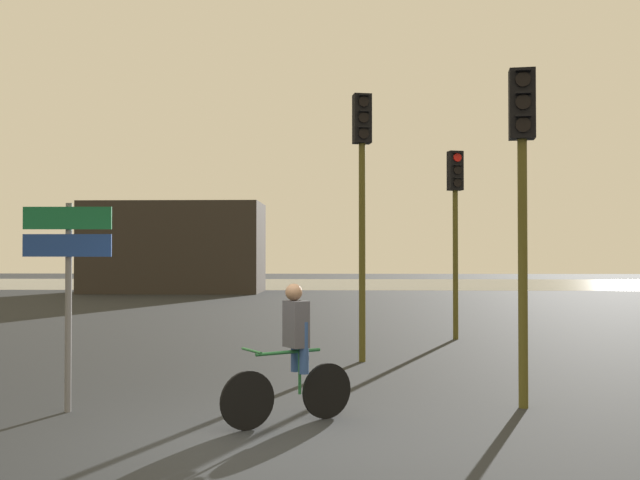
% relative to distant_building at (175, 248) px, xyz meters
% --- Properties ---
extents(ground_plane, '(120.00, 120.00, 0.00)m').
position_rel_distant_building_xyz_m(ground_plane, '(7.55, -28.19, -2.24)').
color(ground_plane, black).
extents(water_strip, '(80.00, 16.00, 0.01)m').
position_rel_distant_building_xyz_m(water_strip, '(7.55, 10.00, -2.24)').
color(water_strip, slate).
rests_on(water_strip, ground).
extents(distant_building, '(8.73, 4.00, 4.49)m').
position_rel_distant_building_xyz_m(distant_building, '(0.00, 0.00, 0.00)').
color(distant_building, '#2D2823').
rests_on(distant_building, ground).
extents(traffic_light_far_right, '(0.37, 0.39, 4.31)m').
position_rel_distant_building_xyz_m(traffic_light_far_right, '(11.03, -19.10, 0.76)').
color(traffic_light_far_right, '#4C4719').
rests_on(traffic_light_far_right, ground).
extents(traffic_light_near_right, '(0.35, 0.37, 4.34)m').
position_rel_distant_building_xyz_m(traffic_light_near_right, '(10.75, -26.31, 0.78)').
color(traffic_light_near_right, '#4C4719').
rests_on(traffic_light_near_right, ground).
extents(traffic_light_center, '(0.36, 0.38, 4.88)m').
position_rel_distant_building_xyz_m(traffic_light_center, '(8.80, -22.52, 1.12)').
color(traffic_light_center, '#4C4719').
rests_on(traffic_light_center, ground).
extents(direction_sign_post, '(1.10, 0.13, 2.60)m').
position_rel_distant_building_xyz_m(direction_sign_post, '(5.03, -26.75, -0.45)').
color(direction_sign_post, slate).
rests_on(direction_sign_post, ground).
extents(cyclist, '(1.44, 0.98, 1.62)m').
position_rel_distant_building_xyz_m(cyclist, '(7.87, -27.23, -1.42)').
color(cyclist, black).
rests_on(cyclist, ground).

